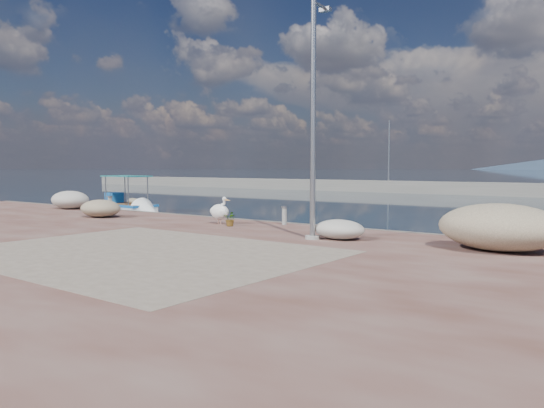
{
  "coord_description": "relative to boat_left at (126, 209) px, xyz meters",
  "views": [
    {
      "loc": [
        11.58,
        -11.58,
        2.65
      ],
      "look_at": [
        0.0,
        3.8,
        1.3
      ],
      "focal_mm": 35.0,
      "sensor_mm": 36.0,
      "label": 1
    }
  ],
  "objects": [
    {
      "name": "ground",
      "position": [
        13.74,
        -7.91,
        -0.2
      ],
      "size": [
        1400.0,
        1400.0,
        0.0
      ],
      "primitive_type": "plane",
      "color": "#162635",
      "rests_on": "ground"
    },
    {
      "name": "quay",
      "position": [
        13.74,
        -13.91,
        0.05
      ],
      "size": [
        44.0,
        22.0,
        0.5
      ],
      "primitive_type": "cube",
      "color": "#542D24",
      "rests_on": "ground"
    },
    {
      "name": "quay_patch",
      "position": [
        14.74,
        -10.91,
        0.31
      ],
      "size": [
        9.0,
        7.0,
        0.01
      ],
      "primitive_type": "cube",
      "color": "gray",
      "rests_on": "quay"
    },
    {
      "name": "breakwater",
      "position": [
        13.74,
        32.09,
        0.41
      ],
      "size": [
        120.0,
        2.2,
        7.5
      ],
      "color": "gray",
      "rests_on": "ground"
    },
    {
      "name": "boat_left",
      "position": [
        0.0,
        0.0,
        0.0
      ],
      "size": [
        5.33,
        2.09,
        2.51
      ],
      "rotation": [
        0.0,
        0.0,
        -0.07
      ],
      "color": "white",
      "rests_on": "ground"
    },
    {
      "name": "pelican",
      "position": [
        11.83,
        -4.84,
        0.79
      ],
      "size": [
        1.09,
        0.6,
        1.04
      ],
      "rotation": [
        0.0,
        0.0,
        -0.14
      ],
      "color": "tan",
      "rests_on": "quay"
    },
    {
      "name": "lamp_post",
      "position": [
        16.85,
        -6.2,
        3.6
      ],
      "size": [
        0.44,
        0.96,
        7.0
      ],
      "color": "gray",
      "rests_on": "quay"
    },
    {
      "name": "bollard_near",
      "position": [
        13.89,
        -3.54,
        0.68
      ],
      "size": [
        0.23,
        0.23,
        0.69
      ],
      "color": "gray",
      "rests_on": "quay"
    },
    {
      "name": "bollard_far",
      "position": [
        4.05,
        -4.06,
        0.72
      ],
      "size": [
        0.25,
        0.25,
        0.77
      ],
      "color": "gray",
      "rests_on": "quay"
    },
    {
      "name": "potted_plant",
      "position": [
        12.63,
        -5.13,
        0.57
      ],
      "size": [
        0.55,
        0.5,
        0.54
      ],
      "primitive_type": "imported",
      "rotation": [
        0.0,
        0.0,
        0.18
      ],
      "color": "#33722D",
      "rests_on": "quay"
    },
    {
      "name": "net_pile_a",
      "position": [
        0.72,
        -4.06,
        0.77
      ],
      "size": [
        2.27,
        1.65,
        0.93
      ],
      "primitive_type": "ellipsoid",
      "color": "#BBB8AD",
      "rests_on": "quay"
    },
    {
      "name": "net_pile_b",
      "position": [
        5.83,
        -5.84,
        0.68
      ],
      "size": [
        1.93,
        1.5,
        0.75
      ],
      "primitive_type": "ellipsoid",
      "color": "#C2AF90",
      "rests_on": "quay"
    },
    {
      "name": "net_pile_d",
      "position": [
        17.51,
        -5.78,
        0.6
      ],
      "size": [
        1.57,
        1.17,
        0.59
      ],
      "primitive_type": "ellipsoid",
      "color": "#BBB8AD",
      "rests_on": "quay"
    },
    {
      "name": "net_pile_c",
      "position": [
        21.89,
        -5.21,
        0.91
      ],
      "size": [
        3.1,
        2.21,
        1.22
      ],
      "primitive_type": "ellipsoid",
      "color": "#C2AF90",
      "rests_on": "quay"
    }
  ]
}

